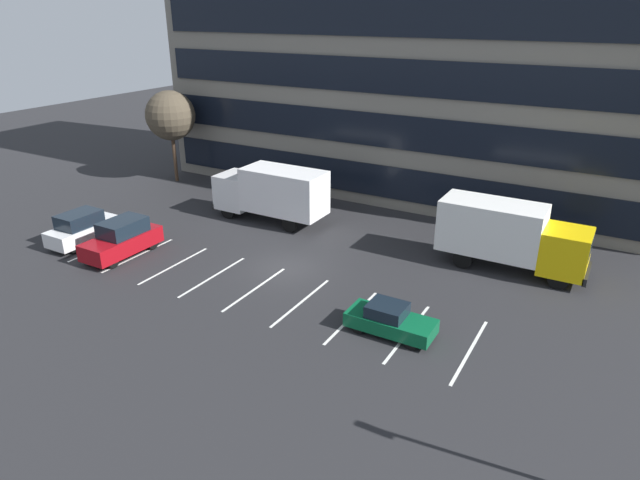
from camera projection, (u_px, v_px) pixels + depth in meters
ground_plane at (286, 267)px, 30.89m from camera, size 120.00×120.00×0.00m
office_building at (415, 45)px, 40.99m from camera, size 37.59×12.46×21.60m
lot_markings at (255, 289)px, 28.55m from camera, size 22.54×5.40×0.01m
box_truck_yellow at (510, 234)px, 29.97m from camera, size 7.96×2.63×3.69m
box_truck_white at (271, 191)px, 36.79m from camera, size 7.98×2.64×3.70m
suv_white at (83, 228)px, 33.74m from camera, size 1.88×4.43×2.00m
suv_maroon at (122, 239)px, 32.09m from camera, size 1.98×4.66×2.11m
sedan_forest at (390, 320)px, 24.45m from camera, size 3.93×1.65×1.41m
bare_tree at (170, 116)px, 44.08m from camera, size 3.93×3.93×7.37m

